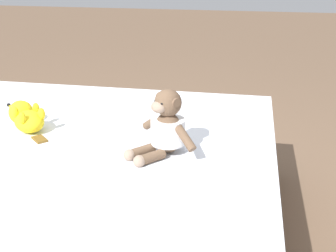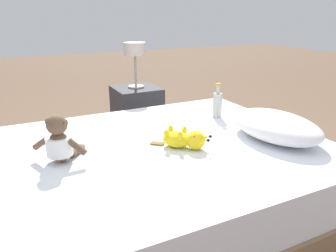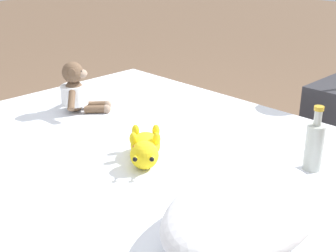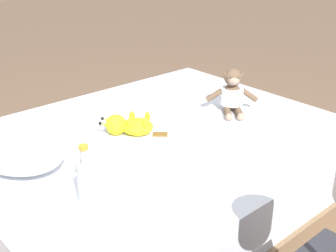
{
  "view_description": "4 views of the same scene",
  "coord_description": "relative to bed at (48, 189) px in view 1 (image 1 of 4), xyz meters",
  "views": [
    {
      "loc": [
        -1.41,
        -0.77,
        1.1
      ],
      "look_at": [
        -0.03,
        -0.5,
        0.54
      ],
      "focal_mm": 46.19,
      "sensor_mm": 36.0,
      "label": 1
    },
    {
      "loc": [
        1.46,
        -0.67,
        1.12
      ],
      "look_at": [
        -0.1,
        0.1,
        0.51
      ],
      "focal_mm": 34.79,
      "sensor_mm": 36.0,
      "label": 2
    },
    {
      "loc": [
        1.1,
        1.24,
        1.19
      ],
      "look_at": [
        -0.11,
        0.03,
        0.5
      ],
      "focal_mm": 49.87,
      "sensor_mm": 36.0,
      "label": 3
    },
    {
      "loc": [
        -1.46,
        1.22,
        1.34
      ],
      "look_at": [
        -0.07,
        -0.0,
        0.51
      ],
      "focal_mm": 46.61,
      "sensor_mm": 36.0,
      "label": 4
    }
  ],
  "objects": [
    {
      "name": "plush_monkey",
      "position": [
        -0.04,
        -0.49,
        0.32
      ],
      "size": [
        0.26,
        0.26,
        0.24
      ],
      "color": "brown",
      "rests_on": "bed"
    },
    {
      "name": "plush_yellow_creature",
      "position": [
        0.09,
        0.11,
        0.27
      ],
      "size": [
        0.27,
        0.27,
        0.1
      ],
      "color": "yellow",
      "rests_on": "bed"
    },
    {
      "name": "ground_plane",
      "position": [
        0.0,
        0.0,
        -0.22
      ],
      "size": [
        16.0,
        16.0,
        0.0
      ],
      "primitive_type": "plane",
      "color": "brown"
    },
    {
      "name": "bed",
      "position": [
        0.0,
        0.0,
        0.0
      ],
      "size": [
        1.46,
        1.82,
        0.44
      ],
      "color": "#846647",
      "rests_on": "ground_plane"
    }
  ]
}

